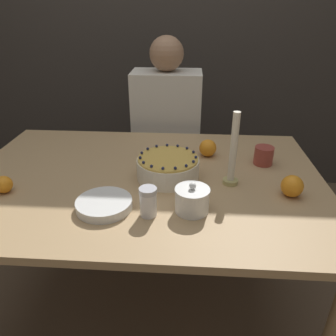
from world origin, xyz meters
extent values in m
plane|color=brown|center=(0.00, 0.00, 0.00)|extent=(12.00, 12.00, 0.00)
cube|color=#38332D|center=(0.00, 1.40, 1.30)|extent=(8.00, 0.05, 2.60)
cube|color=tan|center=(0.00, 0.00, 0.74)|extent=(1.48, 1.01, 0.03)
cylinder|color=tan|center=(-0.68, 0.45, 0.36)|extent=(0.07, 0.07, 0.72)
cylinder|color=tan|center=(0.68, 0.45, 0.36)|extent=(0.07, 0.07, 0.72)
cylinder|color=#EFE5CC|center=(0.10, 0.00, 0.79)|extent=(0.25, 0.25, 0.08)
cylinder|color=gold|center=(0.10, 0.00, 0.84)|extent=(0.24, 0.24, 0.01)
sphere|color=#23284C|center=(0.21, 0.00, 0.85)|extent=(0.01, 0.01, 0.01)
sphere|color=#23284C|center=(0.20, 0.05, 0.85)|extent=(0.01, 0.01, 0.01)
sphere|color=#23284C|center=(0.18, 0.09, 0.85)|extent=(0.01, 0.01, 0.01)
sphere|color=#23284C|center=(0.14, 0.11, 0.85)|extent=(0.01, 0.01, 0.01)
sphere|color=#23284C|center=(0.09, 0.11, 0.85)|extent=(0.01, 0.01, 0.01)
sphere|color=#23284C|center=(0.05, 0.10, 0.85)|extent=(0.01, 0.01, 0.01)
sphere|color=#23284C|center=(0.01, 0.07, 0.85)|extent=(0.01, 0.01, 0.01)
sphere|color=#23284C|center=(-0.01, 0.03, 0.85)|extent=(0.01, 0.01, 0.01)
sphere|color=#23284C|center=(-0.01, -0.02, 0.85)|extent=(0.01, 0.01, 0.01)
sphere|color=#23284C|center=(0.01, -0.06, 0.85)|extent=(0.01, 0.01, 0.01)
sphere|color=#23284C|center=(0.05, -0.09, 0.85)|extent=(0.01, 0.01, 0.01)
sphere|color=#23284C|center=(0.09, -0.11, 0.85)|extent=(0.01, 0.01, 0.01)
sphere|color=#23284C|center=(0.14, -0.10, 0.85)|extent=(0.01, 0.01, 0.01)
sphere|color=#23284C|center=(0.18, -0.08, 0.85)|extent=(0.01, 0.01, 0.01)
sphere|color=#23284C|center=(0.20, -0.04, 0.85)|extent=(0.01, 0.01, 0.01)
cylinder|color=white|center=(0.20, -0.24, 0.79)|extent=(0.12, 0.12, 0.07)
cylinder|color=white|center=(0.20, -0.24, 0.83)|extent=(0.12, 0.12, 0.01)
sphere|color=white|center=(0.20, -0.24, 0.85)|extent=(0.02, 0.02, 0.02)
cylinder|color=white|center=(0.05, -0.27, 0.80)|extent=(0.06, 0.06, 0.09)
cylinder|color=silver|center=(0.05, -0.27, 0.85)|extent=(0.06, 0.06, 0.02)
cylinder|color=white|center=(-0.10, -0.24, 0.76)|extent=(0.20, 0.20, 0.01)
cylinder|color=white|center=(-0.10, -0.24, 0.77)|extent=(0.20, 0.20, 0.01)
cylinder|color=white|center=(-0.10, -0.24, 0.77)|extent=(0.20, 0.20, 0.01)
cylinder|color=white|center=(-0.10, -0.24, 0.78)|extent=(0.20, 0.20, 0.01)
cylinder|color=tan|center=(0.35, -0.03, 0.76)|extent=(0.06, 0.06, 0.02)
cylinder|color=silver|center=(0.35, -0.03, 0.91)|extent=(0.03, 0.03, 0.28)
cylinder|color=#993D33|center=(0.51, 0.15, 0.79)|extent=(0.08, 0.08, 0.08)
sphere|color=orange|center=(0.57, -0.11, 0.79)|extent=(0.08, 0.08, 0.08)
sphere|color=orange|center=(-0.51, -0.16, 0.79)|extent=(0.07, 0.07, 0.07)
sphere|color=orange|center=(0.27, 0.22, 0.79)|extent=(0.08, 0.08, 0.08)
cube|color=#595960|center=(0.05, 0.71, 0.23)|extent=(0.34, 0.34, 0.45)
cube|color=silver|center=(0.05, 0.71, 0.75)|extent=(0.40, 0.24, 0.60)
sphere|color=#9E7556|center=(0.05, 0.71, 1.14)|extent=(0.19, 0.19, 0.19)
camera|label=1|loc=(0.18, -1.18, 1.40)|focal=35.00mm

